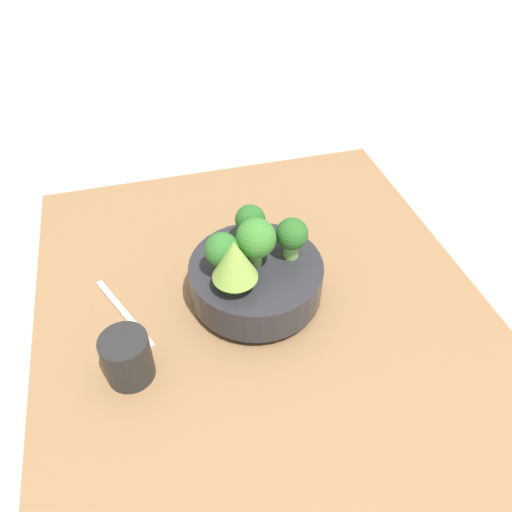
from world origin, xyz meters
name	(u,v)px	position (x,y,z in m)	size (l,w,h in m)	color
ground_plane	(263,324)	(0.00, 0.00, 0.00)	(6.00, 6.00, 0.00)	beige
table	(264,316)	(0.00, 0.00, 0.02)	(0.87, 0.75, 0.04)	olive
bowl	(256,279)	(-0.03, -0.01, 0.09)	(0.22, 0.22, 0.08)	#28282D
broccoli_floret_front	(222,251)	(-0.02, -0.06, 0.17)	(0.05, 0.05, 0.08)	#6BA34C
broccoli_floret_back	(292,236)	(-0.04, 0.06, 0.16)	(0.05, 0.05, 0.07)	#7AB256
broccoli_floret_center	(256,239)	(-0.03, -0.01, 0.18)	(0.06, 0.06, 0.09)	#6BA34C
broccoli_floret_left	(248,222)	(-0.09, 0.00, 0.16)	(0.05, 0.05, 0.07)	#6BA34C
romanesco_piece_near	(234,261)	(0.01, -0.05, 0.18)	(0.07, 0.07, 0.10)	#609347
cup	(127,358)	(0.07, -0.23, 0.08)	(0.07, 0.07, 0.08)	black
fork	(124,313)	(-0.05, -0.23, 0.05)	(0.17, 0.09, 0.01)	silver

